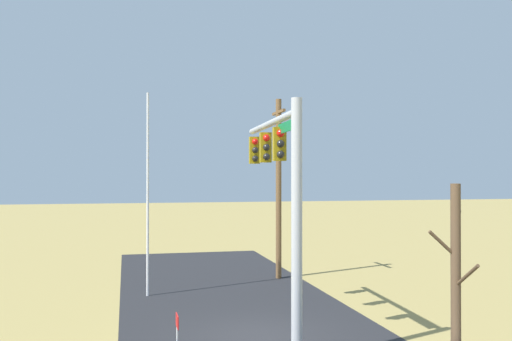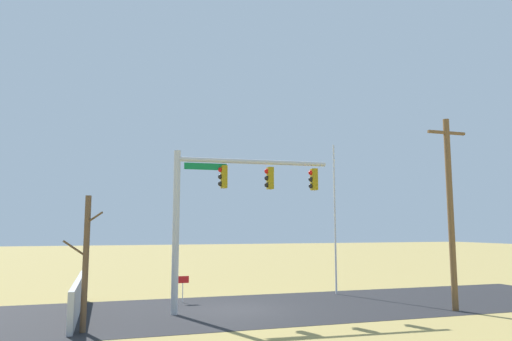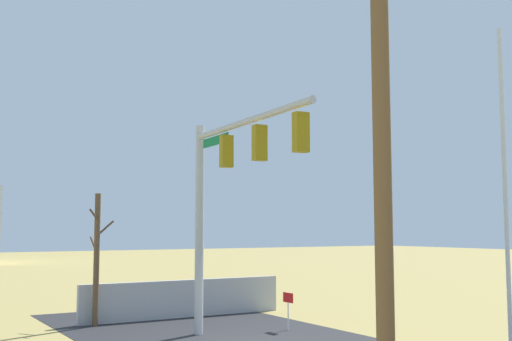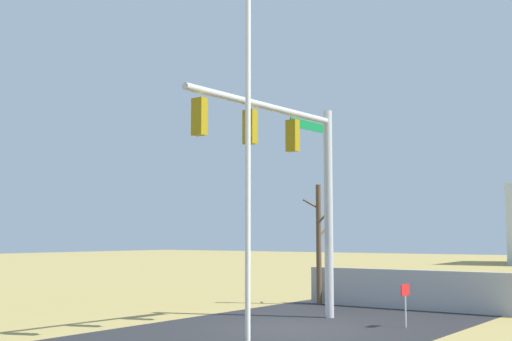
% 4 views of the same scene
% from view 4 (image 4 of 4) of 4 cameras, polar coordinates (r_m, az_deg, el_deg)
% --- Properties ---
extents(ground_plane, '(160.00, 160.00, 0.00)m').
position_cam_4_polar(ground_plane, '(19.28, 3.20, -13.32)').
color(ground_plane, '#9E894C').
extents(sidewalk_corner, '(6.00, 6.00, 0.01)m').
position_cam_4_polar(sidewalk_corner, '(22.65, 7.57, -12.12)').
color(sidewalk_corner, '#B7B5AD').
rests_on(sidewalk_corner, ground_plane).
extents(retaining_fence, '(0.20, 8.10, 1.40)m').
position_cam_4_polar(retaining_fence, '(24.50, 13.15, -9.90)').
color(retaining_fence, '#A8A8AD').
rests_on(retaining_fence, ground_plane).
extents(signal_mast, '(6.74, 0.64, 6.66)m').
position_cam_4_polar(signal_mast, '(20.10, 3.16, 0.53)').
color(signal_mast, '#B2B5BA').
rests_on(signal_mast, ground_plane).
extents(flagpole, '(0.10, 0.10, 7.95)m').
position_cam_4_polar(flagpole, '(12.39, -0.70, 0.83)').
color(flagpole, silver).
rests_on(flagpole, ground_plane).
extents(bare_tree, '(1.27, 1.02, 4.55)m').
position_cam_4_polar(bare_tree, '(25.67, 5.39, -6.16)').
color(bare_tree, brown).
rests_on(bare_tree, ground_plane).
extents(open_sign, '(0.56, 0.04, 1.22)m').
position_cam_4_polar(open_sign, '(19.72, 12.63, -10.37)').
color(open_sign, silver).
rests_on(open_sign, ground_plane).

